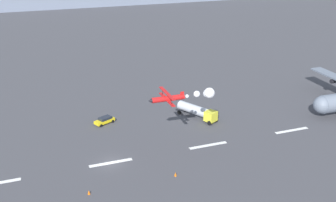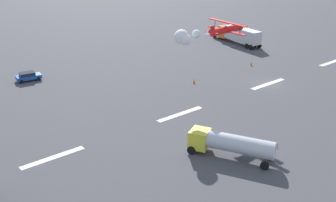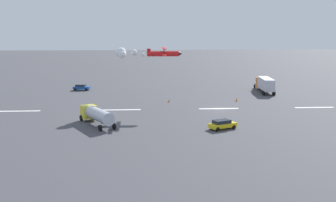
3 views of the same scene
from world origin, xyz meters
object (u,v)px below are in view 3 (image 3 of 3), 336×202
followme_car_yellow (81,87)px  traffic_cone_far (169,100)px  fuel_tanker_truck (97,115)px  traffic_cone_near (237,99)px  airport_staff_sedan (222,124)px  stunt_biplane_red (139,53)px  semi_truck_orange (265,84)px

followme_car_yellow → traffic_cone_far: 28.71m
fuel_tanker_truck → traffic_cone_near: 35.76m
fuel_tanker_truck → traffic_cone_far: bearing=-122.6°
followme_car_yellow → airport_staff_sedan: bearing=122.5°
traffic_cone_far → stunt_biplane_red: bearing=52.1°
semi_truck_orange → fuel_tanker_truck: 51.48m
stunt_biplane_red → airport_staff_sedan: bearing=127.7°
stunt_biplane_red → traffic_cone_far: (-6.48, -8.32, -10.79)m
airport_staff_sedan → traffic_cone_near: size_ratio=6.48×
fuel_tanker_truck → followme_car_yellow: fuel_tanker_truck is taller
followme_car_yellow → traffic_cone_near: followme_car_yellow is taller
airport_staff_sedan → traffic_cone_near: airport_staff_sedan is taller
stunt_biplane_red → traffic_cone_near: stunt_biplane_red is taller
stunt_biplane_red → traffic_cone_near: bearing=-158.3°
fuel_tanker_truck → traffic_cone_far: (-13.56, -21.22, -1.38)m
traffic_cone_near → traffic_cone_far: bearing=0.9°
semi_truck_orange → airport_staff_sedan: 42.57m
semi_truck_orange → traffic_cone_near: bearing=51.8°
semi_truck_orange → followme_car_yellow: bearing=-7.5°
traffic_cone_far → followme_car_yellow: bearing=-41.5°
stunt_biplane_red → traffic_cone_far: 15.08m
fuel_tanker_truck → stunt_biplane_red: bearing=-118.7°
followme_car_yellow → traffic_cone_far: followme_car_yellow is taller
airport_staff_sedan → traffic_cone_near: (-8.12, -25.83, -0.44)m
traffic_cone_near → followme_car_yellow: bearing=-27.2°
fuel_tanker_truck → airport_staff_sedan: 20.93m
followme_car_yellow → traffic_cone_near: size_ratio=5.89×
stunt_biplane_red → airport_staff_sedan: size_ratio=2.66×
traffic_cone_near → fuel_tanker_truck: bearing=36.9°
fuel_tanker_truck → traffic_cone_near: (-28.57, -21.46, -1.38)m
followme_car_yellow → semi_truck_orange: bearing=172.5°
stunt_biplane_red → airport_staff_sedan: stunt_biplane_red is taller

